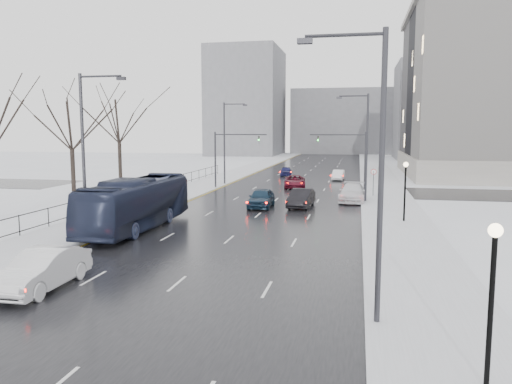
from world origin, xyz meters
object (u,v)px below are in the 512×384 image
Objects in this scene: streetlight_r_near at (374,163)px; lamppost_r_mid at (405,183)px; mast_signal_left at (224,153)px; sedan_center_near at (261,198)px; sedan_right_near at (301,198)px; streetlight_r_mid at (364,142)px; tree_park_d at (75,204)px; no_uturn_sign at (374,174)px; sedan_right_distant at (338,175)px; tree_park_e at (121,191)px; bus at (137,203)px; sedan_right_far at (352,193)px; lamppost_r_near at (492,282)px; mast_signal_right at (355,154)px; sedan_center_far at (286,171)px; sedan_left_near at (42,270)px; streetlight_l_near at (87,149)px; sedan_right_cross at (295,182)px; streetlight_l_far at (226,139)px.

streetlight_r_near is 20.38m from lamppost_r_mid.
streetlight_r_near is 1.54× the size of mast_signal_left.
sedan_center_near is 1.01× the size of sedan_right_near.
streetlight_r_mid is at bearing 105.82° from lamppost_r_mid.
no_uturn_sign is (27.00, 10.00, 2.30)m from tree_park_d.
streetlight_r_mid is at bearing -77.68° from sedan_right_distant.
streetlight_r_mid is (26.37, -4.00, 5.62)m from tree_park_e.
lamppost_r_mid is at bearing 18.25° from bus.
bus reaches higher than sedan_right_far.
sedan_center_near is at bearing -162.76° from sedan_right_near.
mast_signal_right is (-3.67, 42.00, 1.16)m from lamppost_r_near.
streetlight_r_near is 0.80× the size of bus.
mast_signal_right is at bearing -65.81° from sedan_center_far.
no_uturn_sign is at bearing 88.26° from streetlight_r_near.
sedan_left_near is at bearing -68.52° from tree_park_e.
streetlight_r_near is 2.06× the size of sedan_center_near.
tree_park_e is at bearing 174.45° from sedan_right_far.
no_uturn_sign is (-1.80, 14.00, -0.64)m from lamppost_r_mid.
streetlight_r_mid is 1.00× the size of streetlight_l_near.
bus is at bearing 137.05° from streetlight_r_near.
sedan_center_near is (6.50, 10.84, -0.91)m from bus.
lamppost_r_mid is at bearing -74.18° from streetlight_r_mid.
sedan_left_near is (-14.48, -32.83, -1.42)m from no_uturn_sign.
sedan_center_near reaches higher than sedan_right_distant.
mast_signal_left is (-18.33, 18.00, 1.16)m from lamppost_r_mid.
tree_park_d is 1.92× the size of mast_signal_right.
sedan_right_cross is at bearing 18.67° from tree_park_e.
sedan_right_far is (12.48, 29.05, -0.01)m from sedan_left_near.
sedan_right_near is 0.84× the size of sedan_right_far.
streetlight_r_near reaches higher than sedan_center_far.
tree_park_d is at bearing -118.15° from streetlight_l_far.
mast_signal_right is 4.77m from no_uturn_sign.
sedan_center_far is at bearing 95.29° from sedan_right_cross.
tree_park_d is at bearing -127.19° from sedan_right_distant.
tree_park_e is at bearing 171.37° from streetlight_r_mid.
lamppost_r_near is (2.83, -4.00, -2.67)m from streetlight_r_near.
sedan_right_far is (6.70, -10.10, 0.12)m from sedan_right_cross.
sedan_left_near is (-13.45, 1.17, -4.74)m from streetlight_r_near.
sedan_right_cross is (-8.70, 6.32, -1.54)m from no_uturn_sign.
streetlight_r_near is 1.74× the size of sedan_right_far.
sedan_right_far reaches higher than sedan_right_near.
sedan_center_near reaches higher than sedan_right_cross.
sedan_right_far reaches higher than sedan_center_far.
streetlight_r_mid is 1.94× the size of sedan_right_cross.
sedan_left_near is (12.52, -22.83, 0.88)m from tree_park_d.
tree_park_e is 3.15× the size of lamppost_r_near.
sedan_right_near is (11.06, 15.69, -4.78)m from streetlight_l_near.
sedan_right_near reaches higher than sedan_right_cross.
lamppost_r_mid reaches higher than sedan_right_cross.
mast_signal_left is 15.07m from sedan_center_near.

